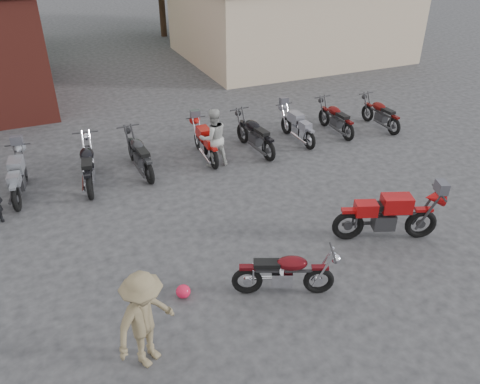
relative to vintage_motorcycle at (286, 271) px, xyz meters
name	(u,v)px	position (x,y,z in m)	size (l,w,h in m)	color
ground	(276,275)	(0.09, 0.50, -0.52)	(90.00, 90.00, 0.00)	#2B2B2D
stucco_building	(289,19)	(8.59, 15.50, 1.23)	(10.00, 8.00, 3.50)	#C7AA8E
vintage_motorcycle	(286,271)	(0.00, 0.00, 0.00)	(1.79, 0.59, 1.04)	#510A0F
sportbike	(389,214)	(2.79, 0.64, 0.11)	(2.16, 0.71, 1.25)	#AF0E0F
helmet	(183,291)	(-1.73, 0.65, -0.40)	(0.27, 0.27, 0.25)	red
person_light	(213,138)	(0.70, 5.40, 0.30)	(0.80, 0.62, 1.64)	#AEAFAA
person_tan	(145,320)	(-2.63, -0.50, 0.32)	(1.09, 0.63, 1.68)	#7B6C4C
row_bike_1	(18,175)	(-4.28, 5.77, 0.04)	(1.93, 0.64, 1.12)	gray
row_bike_2	(88,163)	(-2.62, 5.66, 0.08)	(2.07, 0.68, 1.20)	black
row_bike_3	(139,153)	(-1.27, 5.81, 0.05)	(1.97, 0.65, 1.14)	#252628
row_bike_4	(205,141)	(0.63, 5.88, 0.02)	(1.85, 0.61, 1.07)	#B8140F
row_bike_5	(255,133)	(2.12, 5.77, 0.06)	(2.00, 0.66, 1.16)	black
row_bike_6	(297,125)	(3.64, 5.92, 0.01)	(1.82, 0.60, 1.05)	gray
row_bike_7	(336,117)	(5.08, 5.99, 0.01)	(1.84, 0.61, 1.07)	#510A0A
row_bike_8	(380,112)	(6.67, 5.78, 0.00)	(1.80, 0.59, 1.04)	#530C0A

